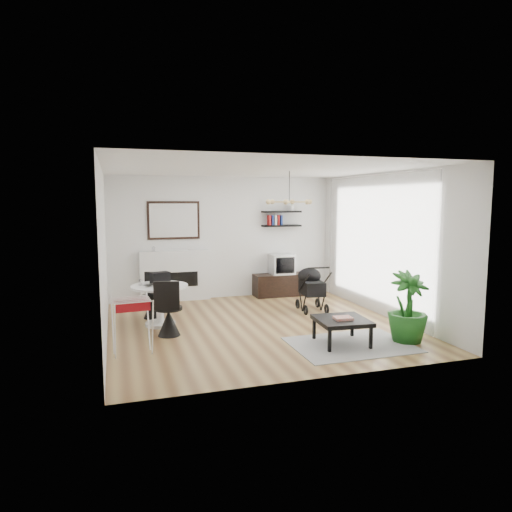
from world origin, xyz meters
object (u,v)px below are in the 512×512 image
object	(u,v)px
dining_table	(160,299)
potted_plant	(408,307)
tv_console	(283,285)
fireplace	(175,270)
stroller	(311,290)
crt_tv	(282,264)
drying_rack	(132,325)
coffee_table	(342,321)

from	to	relation	value
dining_table	potted_plant	size ratio (longest dim) A/B	0.89
dining_table	tv_console	bearing A→B (deg)	30.47
fireplace	potted_plant	bearing A→B (deg)	-52.65
fireplace	stroller	world-z (taller)	fireplace
potted_plant	stroller	bearing A→B (deg)	103.94
fireplace	stroller	distance (m)	2.99
fireplace	tv_console	distance (m)	2.47
crt_tv	stroller	bearing A→B (deg)	-87.67
dining_table	drying_rack	distance (m)	1.51
tv_console	drying_rack	bearing A→B (deg)	-137.75
crt_tv	stroller	xyz separation A→B (m)	(0.06, -1.50, -0.32)
crt_tv	potted_plant	world-z (taller)	potted_plant
tv_console	crt_tv	world-z (taller)	crt_tv
fireplace	stroller	size ratio (longest dim) A/B	2.29
crt_tv	dining_table	world-z (taller)	crt_tv
stroller	potted_plant	xyz separation A→B (m)	(0.57, -2.31, 0.14)
tv_console	dining_table	xyz separation A→B (m)	(-2.95, -1.73, 0.22)
stroller	coffee_table	bearing A→B (deg)	-96.21
dining_table	potted_plant	world-z (taller)	potted_plant
tv_console	dining_table	world-z (taller)	dining_table
fireplace	coffee_table	world-z (taller)	fireplace
crt_tv	potted_plant	distance (m)	3.87
tv_console	drying_rack	world-z (taller)	drying_rack
tv_console	dining_table	distance (m)	3.42
dining_table	stroller	distance (m)	2.99
crt_tv	dining_table	distance (m)	3.40
dining_table	potted_plant	bearing A→B (deg)	-30.35
fireplace	crt_tv	distance (m)	2.41
dining_table	coffee_table	size ratio (longest dim) A/B	1.21
tv_console	crt_tv	xyz separation A→B (m)	(-0.03, -0.00, 0.48)
drying_rack	crt_tv	bearing A→B (deg)	37.98
fireplace	tv_console	size ratio (longest dim) A/B	1.61
fireplace	stroller	bearing A→B (deg)	-34.09
coffee_table	stroller	bearing A→B (deg)	78.00
drying_rack	stroller	bearing A→B (deg)	20.76
tv_console	stroller	bearing A→B (deg)	-88.72
stroller	potted_plant	world-z (taller)	potted_plant
tv_console	crt_tv	bearing A→B (deg)	-173.21
crt_tv	stroller	distance (m)	1.53
fireplace	dining_table	bearing A→B (deg)	-105.15
crt_tv	fireplace	bearing A→B (deg)	175.94
stroller	fireplace	bearing A→B (deg)	151.70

